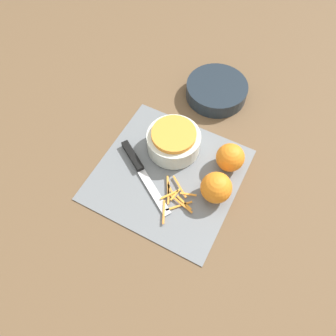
{
  "coord_description": "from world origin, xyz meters",
  "views": [
    {
      "loc": [
        0.21,
        -0.39,
        0.8
      ],
      "look_at": [
        0.0,
        0.0,
        0.04
      ],
      "focal_mm": 35.0,
      "sensor_mm": 36.0,
      "label": 1
    }
  ],
  "objects_px": {
    "bowl_speckled": "(174,141)",
    "orange_left": "(216,188)",
    "orange_right": "(230,157)",
    "bowl_dark": "(218,91)",
    "knife": "(137,164)"
  },
  "relations": [
    {
      "from": "bowl_dark",
      "to": "orange_right",
      "type": "relative_size",
      "value": 2.47
    },
    {
      "from": "bowl_speckled",
      "to": "orange_left",
      "type": "relative_size",
      "value": 1.84
    },
    {
      "from": "bowl_dark",
      "to": "orange_left",
      "type": "xyz_separation_m",
      "value": [
        0.14,
        -0.33,
        0.02
      ]
    },
    {
      "from": "knife",
      "to": "orange_right",
      "type": "xyz_separation_m",
      "value": [
        0.23,
        0.12,
        0.03
      ]
    },
    {
      "from": "orange_left",
      "to": "orange_right",
      "type": "relative_size",
      "value": 1.05
    },
    {
      "from": "orange_left",
      "to": "knife",
      "type": "bearing_deg",
      "value": -176.52
    },
    {
      "from": "bowl_speckled",
      "to": "orange_left",
      "type": "bearing_deg",
      "value": -27.53
    },
    {
      "from": "bowl_speckled",
      "to": "bowl_dark",
      "type": "bearing_deg",
      "value": 83.02
    },
    {
      "from": "bowl_speckled",
      "to": "orange_right",
      "type": "relative_size",
      "value": 1.94
    },
    {
      "from": "orange_right",
      "to": "bowl_dark",
      "type": "bearing_deg",
      "value": 120.12
    },
    {
      "from": "bowl_speckled",
      "to": "orange_right",
      "type": "distance_m",
      "value": 0.16
    },
    {
      "from": "bowl_dark",
      "to": "orange_left",
      "type": "relative_size",
      "value": 2.34
    },
    {
      "from": "bowl_speckled",
      "to": "knife",
      "type": "distance_m",
      "value": 0.12
    },
    {
      "from": "bowl_dark",
      "to": "orange_right",
      "type": "height_order",
      "value": "orange_right"
    },
    {
      "from": "orange_left",
      "to": "orange_right",
      "type": "height_order",
      "value": "orange_left"
    }
  ]
}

